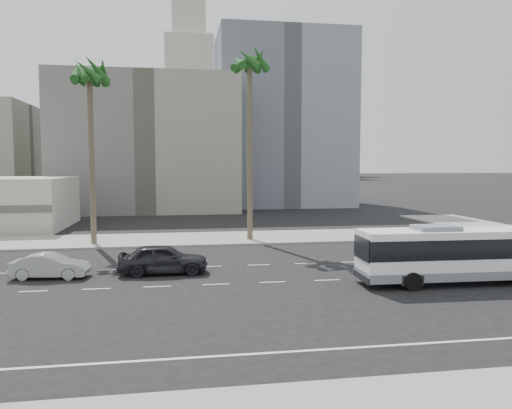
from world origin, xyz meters
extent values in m
plane|color=black|center=(0.00, 0.00, 0.00)|extent=(700.00, 700.00, 0.00)
cube|color=gray|center=(0.00, 15.50, 0.07)|extent=(120.00, 7.00, 0.15)
cube|color=slate|center=(-12.00, 45.00, 9.00)|extent=(24.00, 18.00, 18.00)
cube|color=slate|center=(8.00, 52.00, 13.00)|extent=(20.00, 20.00, 26.00)
cube|color=beige|center=(-2.00, 250.00, 22.00)|extent=(42.00, 42.00, 44.00)
cube|color=beige|center=(-2.00, 250.00, 60.00)|extent=(26.00, 26.00, 32.00)
cube|color=beige|center=(-2.00, 250.00, 92.00)|extent=(18.00, 18.00, 32.00)
cube|color=#51545B|center=(45.00, 230.00, 35.00)|extent=(26.00, 26.00, 70.00)
cube|color=#51545B|center=(70.00, 260.00, 30.00)|extent=(22.00, 22.00, 60.00)
cube|color=white|center=(6.71, -1.67, 1.66)|extent=(10.74, 2.63, 2.39)
cube|color=black|center=(6.71, -1.67, 1.98)|extent=(10.80, 2.70, 1.01)
cube|color=slate|center=(6.71, -1.67, 0.60)|extent=(10.76, 2.68, 0.46)
cube|color=slate|center=(5.33, -1.67, 2.95)|extent=(2.25, 1.53, 0.28)
cylinder|color=black|center=(10.11, -0.49, 0.46)|extent=(0.92, 0.28, 0.92)
cylinder|color=black|center=(3.58, -2.84, 0.46)|extent=(0.92, 0.28, 0.92)
cylinder|color=black|center=(3.58, -0.49, 0.46)|extent=(0.92, 0.28, 0.92)
imported|color=black|center=(-8.80, 3.04, 0.86)|extent=(2.08, 5.07, 1.72)
imported|color=#A4A5A6|center=(-14.91, 2.89, 0.68)|extent=(1.84, 4.24, 1.36)
cylinder|color=brown|center=(-2.14, 14.26, 7.13)|extent=(0.39, 0.39, 14.25)
cylinder|color=brown|center=(-14.49, 14.08, 6.44)|extent=(0.40, 0.40, 12.87)
camera|label=1|loc=(-7.80, -24.68, 6.19)|focal=33.80mm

